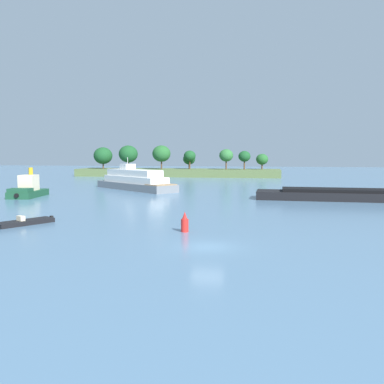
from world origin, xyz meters
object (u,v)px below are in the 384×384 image
Objects in this scene: white_riverboat at (135,181)px; cargo_barge at (384,195)px; tugboat at (28,190)px; channel_buoy_red at (185,223)px; fishing_skiff at (25,222)px.

cargo_barge is at bearing -16.95° from white_riverboat.
tugboat is at bearing -128.65° from white_riverboat.
tugboat is (-57.04, -3.47, 0.28)m from cargo_barge.
channel_buoy_red is (31.55, -26.26, -0.43)m from tugboat.
fishing_skiff is (14.65, -25.01, -0.99)m from tugboat.
white_riverboat is 10.55× the size of channel_buoy_red.
cargo_barge is 51.07m from fishing_skiff.
fishing_skiff is 3.10× the size of channel_buoy_red.
fishing_skiff is (1.24, -41.78, -1.50)m from white_riverboat.
white_riverboat reaches higher than channel_buoy_red.
fishing_skiff is at bearing 175.77° from channel_buoy_red.
white_riverboat reaches higher than cargo_barge.
white_riverboat is 41.82m from fishing_skiff.
white_riverboat is at bearing 91.70° from fishing_skiff.
cargo_barge is 57.15m from tugboat.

